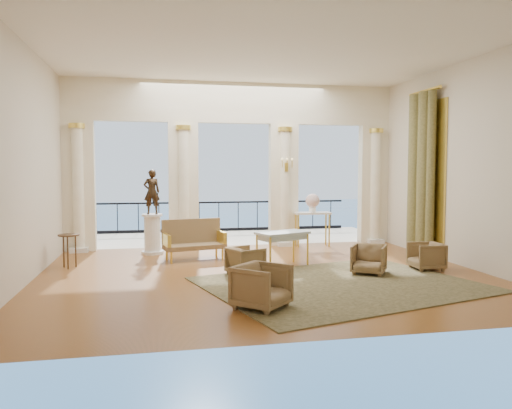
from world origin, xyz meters
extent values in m
plane|color=#553110|center=(0.00, 0.00, 0.00)|extent=(9.00, 9.00, 0.00)
plane|color=beige|center=(0.00, -4.00, 2.25)|extent=(9.00, 0.00, 9.00)
plane|color=beige|center=(-4.50, 0.00, 2.25)|extent=(0.00, 8.00, 8.00)
plane|color=beige|center=(4.50, 0.00, 2.25)|extent=(0.00, 8.00, 8.00)
plane|color=white|center=(0.00, 0.00, 4.50)|extent=(9.00, 9.00, 0.00)
cube|color=beige|center=(0.00, 3.85, 3.95)|extent=(9.00, 0.30, 1.10)
cube|color=beige|center=(-4.10, 3.85, 1.70)|extent=(0.80, 0.30, 3.40)
cylinder|color=beige|center=(-4.10, 3.67, 1.60)|extent=(0.28, 0.28, 3.20)
cylinder|color=#E8C64C|center=(-4.10, 3.67, 3.25)|extent=(0.40, 0.40, 0.12)
cube|color=silver|center=(-4.10, 3.67, 0.06)|extent=(0.45, 0.45, 0.12)
cube|color=beige|center=(-1.40, 3.85, 1.70)|extent=(0.80, 0.30, 3.40)
cylinder|color=beige|center=(-1.40, 3.67, 1.60)|extent=(0.28, 0.28, 3.20)
cylinder|color=#E8C64C|center=(-1.40, 3.67, 3.25)|extent=(0.40, 0.40, 0.12)
cube|color=silver|center=(-1.40, 3.67, 0.06)|extent=(0.45, 0.45, 0.12)
cube|color=beige|center=(1.40, 3.85, 1.70)|extent=(0.80, 0.30, 3.40)
cylinder|color=beige|center=(1.40, 3.67, 1.60)|extent=(0.28, 0.28, 3.20)
cylinder|color=#E8C64C|center=(1.40, 3.67, 3.25)|extent=(0.40, 0.40, 0.12)
cube|color=silver|center=(1.40, 3.67, 0.06)|extent=(0.45, 0.45, 0.12)
cube|color=beige|center=(4.10, 3.85, 1.70)|extent=(0.80, 0.30, 3.40)
cylinder|color=beige|center=(4.10, 3.67, 1.60)|extent=(0.28, 0.28, 3.20)
cylinder|color=#E8C64C|center=(4.10, 3.67, 3.25)|extent=(0.40, 0.40, 0.12)
cube|color=silver|center=(4.10, 3.67, 0.06)|extent=(0.45, 0.45, 0.12)
cube|color=beige|center=(0.00, 5.80, -0.05)|extent=(10.00, 3.60, 0.10)
cube|color=black|center=(0.00, 7.40, 1.00)|extent=(9.00, 0.06, 0.06)
cube|color=black|center=(0.00, 7.40, 0.05)|extent=(9.00, 0.06, 0.10)
cylinder|color=black|center=(0.00, 7.40, 0.50)|extent=(0.03, 0.03, 1.00)
cylinder|color=black|center=(-4.10, 7.40, 0.50)|extent=(0.03, 0.03, 1.00)
cylinder|color=black|center=(4.10, 7.40, 0.50)|extent=(0.03, 0.03, 1.00)
cylinder|color=#4C3823|center=(2.00, 6.60, 2.10)|extent=(0.20, 0.20, 4.20)
plane|color=#1E5B88|center=(0.00, 60.00, -6.00)|extent=(160.00, 160.00, 0.00)
cylinder|color=brown|center=(4.30, 1.05, 2.00)|extent=(0.26, 0.26, 4.00)
cylinder|color=brown|center=(4.26, 1.50, 2.00)|extent=(0.32, 0.32, 4.00)
cylinder|color=brown|center=(4.30, 1.95, 2.00)|extent=(0.26, 0.26, 4.00)
cylinder|color=#E8C64C|center=(4.35, 1.50, 4.05)|extent=(0.08, 1.40, 0.08)
cube|color=#E8C64C|center=(4.47, 1.50, 2.10)|extent=(0.04, 1.60, 3.40)
cube|color=#E8C64C|center=(1.40, 3.53, 2.20)|extent=(0.10, 0.04, 0.25)
cylinder|color=#E8C64C|center=(1.26, 3.45, 2.30)|extent=(0.02, 0.02, 0.22)
cylinder|color=#E8C64C|center=(1.40, 3.45, 2.30)|extent=(0.02, 0.02, 0.22)
cylinder|color=#E8C64C|center=(1.54, 3.45, 2.30)|extent=(0.02, 0.02, 0.22)
cube|color=#2F311A|center=(1.21, -1.20, 0.01)|extent=(5.62, 4.89, 0.02)
imported|color=#4A3821|center=(-0.56, -2.43, 0.38)|extent=(1.00, 1.00, 0.75)
imported|color=#4A3821|center=(2.11, -0.39, 0.33)|extent=(0.88, 0.86, 0.67)
imported|color=#4A3821|center=(3.50, -0.20, 0.32)|extent=(0.61, 0.65, 0.64)
imported|color=#4A3821|center=(-0.37, 0.01, 0.32)|extent=(0.79, 0.81, 0.64)
cube|color=#4A3821|center=(-1.25, 1.93, 0.32)|extent=(1.52, 0.86, 0.11)
cube|color=#4A3821|center=(-1.31, 2.20, 0.66)|extent=(1.42, 0.37, 0.58)
cube|color=#E8C64C|center=(-1.91, 1.80, 0.51)|extent=(0.20, 0.59, 0.28)
cube|color=#E8C64C|center=(-0.60, 2.07, 0.51)|extent=(0.20, 0.59, 0.28)
cylinder|color=#E8C64C|center=(-1.81, 1.58, 0.13)|extent=(0.05, 0.05, 0.27)
cylinder|color=#E8C64C|center=(-0.60, 1.83, 0.13)|extent=(0.05, 0.05, 0.27)
cylinder|color=#E8C64C|center=(-1.91, 2.04, 0.13)|extent=(0.05, 0.05, 0.27)
cylinder|color=#E8C64C|center=(-0.70, 2.29, 0.13)|extent=(0.05, 0.05, 0.27)
cube|color=#98ADC1|center=(0.59, 0.77, 0.74)|extent=(1.27, 0.99, 0.05)
cylinder|color=#E8C64C|center=(0.21, 0.34, 0.36)|extent=(0.04, 0.04, 0.72)
cylinder|color=#E8C64C|center=(1.15, 0.73, 0.36)|extent=(0.04, 0.04, 0.72)
cylinder|color=#E8C64C|center=(0.02, 0.81, 0.36)|extent=(0.04, 0.04, 0.72)
cylinder|color=#E8C64C|center=(0.96, 1.20, 0.36)|extent=(0.04, 0.04, 0.72)
cylinder|color=silver|center=(-2.24, 3.00, 0.04)|extent=(0.55, 0.55, 0.07)
cylinder|color=silver|center=(-2.24, 3.00, 0.51)|extent=(0.41, 0.41, 0.89)
cylinder|color=silver|center=(-2.24, 3.00, 0.99)|extent=(0.52, 0.52, 0.06)
imported|color=black|center=(-2.24, 3.00, 1.58)|extent=(0.45, 0.34, 1.12)
cube|color=silver|center=(2.14, 3.45, 0.92)|extent=(1.02, 0.44, 0.06)
cylinder|color=#E8C64C|center=(1.68, 3.33, 0.45)|extent=(0.05, 0.05, 0.89)
cylinder|color=#E8C64C|center=(2.57, 3.29, 0.45)|extent=(0.05, 0.05, 0.89)
cylinder|color=#E8C64C|center=(1.70, 3.61, 0.45)|extent=(0.05, 0.05, 0.89)
cylinder|color=#E8C64C|center=(2.59, 3.56, 0.45)|extent=(0.05, 0.05, 0.89)
cylinder|color=white|center=(2.14, 3.45, 1.07)|extent=(0.19, 0.19, 0.24)
sphere|color=#D59998|center=(2.14, 3.45, 1.27)|extent=(0.39, 0.39, 0.39)
cylinder|color=black|center=(-4.00, 1.49, 0.72)|extent=(0.45, 0.45, 0.03)
cylinder|color=black|center=(-3.87, 1.56, 0.35)|extent=(0.03, 0.03, 0.71)
cylinder|color=black|center=(-4.12, 1.57, 0.35)|extent=(0.03, 0.03, 0.71)
cylinder|color=black|center=(-4.00, 1.35, 0.35)|extent=(0.03, 0.03, 0.71)
camera|label=1|loc=(-2.12, -9.80, 2.13)|focal=35.00mm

